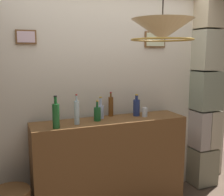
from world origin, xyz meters
TOP-DOWN VIEW (x-y plane):
  - panelled_rear_partition at (0.00, 1.10)m, footprint 3.79×0.15m
  - stone_pillar at (1.41, 0.95)m, footprint 0.35×0.34m
  - bar_shelf_unit at (0.00, 0.81)m, footprint 1.73×0.41m
  - liquor_bottle_vermouth at (0.35, 0.87)m, footprint 0.08×0.08m
  - liquor_bottle_rum at (-0.62, 0.68)m, footprint 0.07×0.07m
  - liquor_bottle_sherry at (-0.39, 0.76)m, footprint 0.05×0.05m
  - liquor_bottle_vodka at (0.07, 0.97)m, footprint 0.06×0.06m
  - liquor_bottle_bourbon at (-0.08, 0.91)m, footprint 0.07×0.07m
  - liquor_bottle_tequila at (-0.15, 0.81)m, footprint 0.07×0.07m
  - glass_tumbler_rocks at (0.42, 0.80)m, footprint 0.06×0.06m
  - pendant_lamp at (0.18, 0.09)m, footprint 0.53×0.53m

SIDE VIEW (x-z plane):
  - bar_shelf_unit at x=0.00m, z-range 0.00..1.08m
  - glass_tumbler_rocks at x=0.42m, z-range 1.08..1.18m
  - liquor_bottle_tequila at x=-0.15m, z-range 1.04..1.27m
  - liquor_bottle_bourbon at x=-0.08m, z-range 1.04..1.28m
  - liquor_bottle_vermouth at x=0.35m, z-range 1.05..1.31m
  - liquor_bottle_vodka at x=0.07m, z-range 1.05..1.33m
  - liquor_bottle_sherry at x=-0.39m, z-range 1.05..1.36m
  - liquor_bottle_rum at x=-0.62m, z-range 1.04..1.37m
  - stone_pillar at x=1.41m, z-range 0.02..2.62m
  - panelled_rear_partition at x=0.00m, z-range 0.08..2.76m
  - pendant_lamp at x=0.18m, z-range 1.72..2.26m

